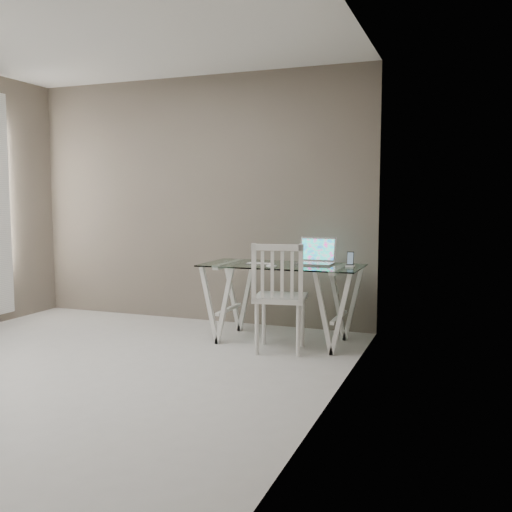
% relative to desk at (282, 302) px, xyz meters
% --- Properties ---
extents(room, '(4.50, 4.52, 2.71)m').
position_rel_desk_xyz_m(room, '(-1.26, -1.58, 1.33)').
color(room, '#B5B3AE').
rests_on(room, ground).
extents(desk, '(1.50, 0.70, 0.75)m').
position_rel_desk_xyz_m(desk, '(0.00, 0.00, 0.00)').
color(desk, silver).
rests_on(desk, ground).
extents(chair, '(0.52, 0.52, 0.98)m').
position_rel_desk_xyz_m(chair, '(0.10, -0.37, 0.16)').
color(chair, silver).
rests_on(chair, ground).
extents(laptop, '(0.35, 0.30, 0.25)m').
position_rel_desk_xyz_m(laptop, '(0.28, 0.18, 0.42)').
color(laptop, silver).
rests_on(laptop, desk).
extents(keyboard, '(0.27, 0.11, 0.01)m').
position_rel_desk_xyz_m(keyboard, '(-0.21, -0.03, 0.37)').
color(keyboard, silver).
rests_on(keyboard, desk).
extents(mouse, '(0.10, 0.06, 0.03)m').
position_rel_desk_xyz_m(mouse, '(-0.01, -0.29, 0.38)').
color(mouse, white).
rests_on(mouse, desk).
extents(phone_dock, '(0.07, 0.07, 0.14)m').
position_rel_desk_xyz_m(phone_dock, '(0.64, 0.04, 0.40)').
color(phone_dock, white).
rests_on(phone_dock, desk).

